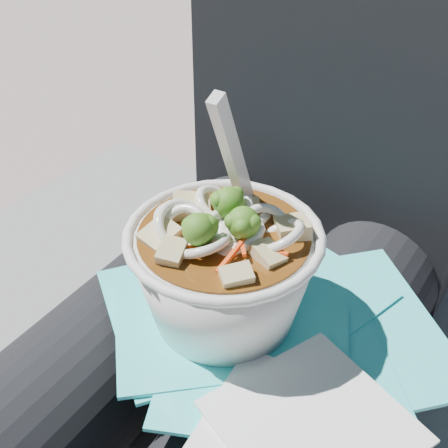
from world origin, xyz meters
The scene contains 6 objects.
stone_ledge centered at (0.00, 0.15, 0.23)m, with size 1.00×0.50×0.47m, color slate.
lap centered at (0.00, 0.00, 0.54)m, with size 0.34×0.48×0.15m.
person_body centered at (0.00, 0.09, 0.56)m, with size 0.34×0.94×1.01m.
plastic_bag centered at (0.06, 0.01, 0.63)m, with size 0.37×0.34×0.01m.
napkins centered at (0.14, -0.08, 0.64)m, with size 0.17×0.18×0.01m.
udon_bowl centered at (0.02, -0.01, 0.69)m, with size 0.18×0.18×0.21m.
Camera 1 is at (0.25, -0.35, 1.04)m, focal length 50.00 mm.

